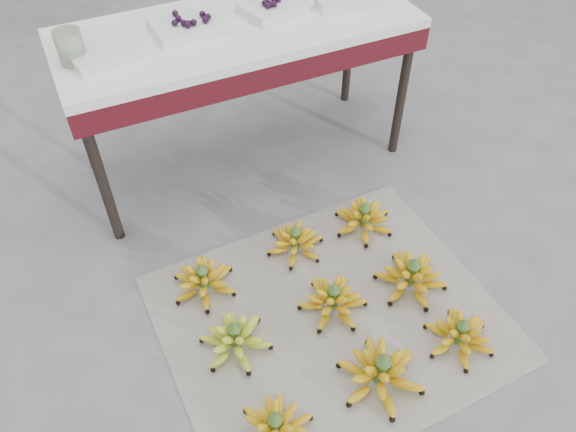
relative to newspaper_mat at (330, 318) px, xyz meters
name	(u,v)px	position (x,y,z in m)	size (l,w,h in m)	color
ground	(340,317)	(0.04, -0.01, 0.00)	(60.00, 60.00, 0.00)	#5D5E60
newspaper_mat	(330,318)	(0.00, 0.00, 0.00)	(1.25, 1.05, 0.01)	white
bunch_front_left	(276,428)	(-0.38, -0.33, 0.06)	(0.29, 0.29, 0.16)	gold
bunch_front_center	(381,373)	(0.03, -0.31, 0.07)	(0.35, 0.35, 0.19)	gold
bunch_front_right	(460,335)	(0.37, -0.30, 0.06)	(0.32, 0.32, 0.16)	gold
bunch_mid_left	(235,339)	(-0.38, 0.03, 0.06)	(0.32, 0.32, 0.16)	#A0BD32
bunch_mid_center	(333,300)	(0.03, 0.03, 0.06)	(0.34, 0.34, 0.16)	gold
bunch_mid_right	(411,276)	(0.36, 0.00, 0.06)	(0.30, 0.30, 0.17)	gold
bunch_back_left	(204,280)	(-0.39, 0.33, 0.06)	(0.27, 0.27, 0.16)	gold
bunch_back_center	(295,242)	(0.02, 0.37, 0.05)	(0.31, 0.31, 0.15)	gold
bunch_back_right	(364,219)	(0.35, 0.36, 0.06)	(0.29, 0.29, 0.16)	gold
vendor_table	(239,42)	(0.07, 1.02, 0.64)	(1.51, 0.60, 0.73)	black
tray_far_left	(105,52)	(-0.48, 0.98, 0.74)	(0.29, 0.24, 0.04)	silver
tray_left	(188,26)	(-0.14, 1.05, 0.75)	(0.29, 0.22, 0.07)	silver
tray_right	(274,6)	(0.25, 1.06, 0.75)	(0.31, 0.26, 0.07)	silver
tray_far_right	(344,0)	(0.55, 0.99, 0.74)	(0.28, 0.22, 0.04)	silver
glass_jar	(71,47)	(-0.60, 1.00, 0.79)	(0.10, 0.10, 0.13)	#B2CBA1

